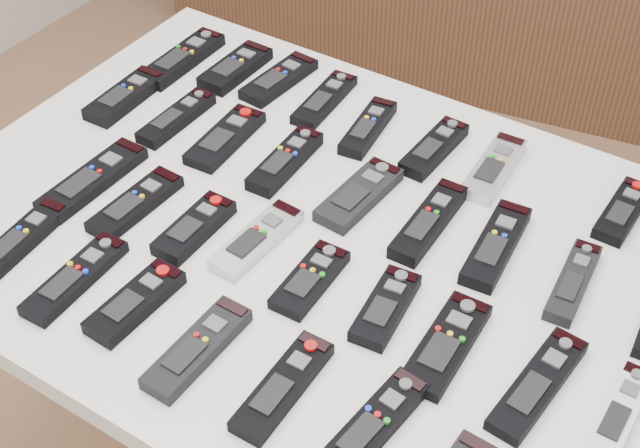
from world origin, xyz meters
The scene contains 32 objects.
table centered at (-0.07, 0.15, 0.72)m, with size 1.25×0.88×0.78m.
remote_0 centered at (-0.56, 0.41, 0.79)m, with size 0.06×0.20×0.02m, color black.
remote_1 centered at (-0.45, 0.44, 0.79)m, with size 0.06×0.16×0.02m, color black.
remote_2 centered at (-0.36, 0.45, 0.79)m, with size 0.06×0.17×0.02m, color black.
remote_3 centered at (-0.25, 0.45, 0.79)m, with size 0.05×0.17×0.02m, color black.
remote_4 centered at (-0.14, 0.41, 0.79)m, with size 0.05×0.16×0.02m, color black.
remote_5 centered at (-0.01, 0.42, 0.79)m, with size 0.05×0.16×0.02m, color black.
remote_6 centered at (0.10, 0.43, 0.79)m, with size 0.05×0.17×0.02m, color #B7B7BC.
remote_7 centered at (0.32, 0.44, 0.79)m, with size 0.05×0.15×0.02m, color black.
remote_9 centered at (-0.57, 0.25, 0.79)m, with size 0.06×0.17×0.02m, color black.
remote_10 centered at (-0.44, 0.25, 0.79)m, with size 0.05×0.17×0.02m, color black.
remote_11 centered at (-0.33, 0.25, 0.79)m, with size 0.06×0.18×0.02m, color black.
remote_12 centered at (-0.21, 0.25, 0.79)m, with size 0.05×0.17×0.02m, color black.
remote_13 centered at (-0.06, 0.25, 0.79)m, with size 0.06×0.17×0.02m, color black.
remote_14 centered at (0.07, 0.25, 0.79)m, with size 0.05×0.19×0.02m, color black.
remote_15 centered at (0.18, 0.26, 0.79)m, with size 0.05×0.19×0.02m, color black.
remote_16 centered at (0.31, 0.25, 0.79)m, with size 0.04×0.17×0.02m, color black.
remote_18 centered at (-0.45, 0.04, 0.79)m, with size 0.06×0.21×0.02m, color black.
remote_19 centered at (-0.35, 0.04, 0.79)m, with size 0.05×0.17×0.02m, color black.
remote_20 centered at (-0.23, 0.04, 0.79)m, with size 0.05×0.15×0.02m, color black.
remote_21 centered at (-0.14, 0.07, 0.79)m, with size 0.05×0.17×0.02m, color #B7B7BC.
remote_22 centered at (-0.02, 0.05, 0.79)m, with size 0.05×0.15×0.02m, color black.
remote_23 centered at (0.10, 0.06, 0.79)m, with size 0.05×0.15×0.02m, color black.
remote_24 centered at (0.20, 0.04, 0.79)m, with size 0.06×0.18×0.02m, color black.
remote_25 centered at (0.33, 0.05, 0.79)m, with size 0.05×0.20×0.02m, color black.
remote_26 centered at (0.44, 0.06, 0.79)m, with size 0.04×0.16×0.02m, color silver.
remote_28 centered at (-0.44, -0.12, 0.79)m, with size 0.05×0.18×0.02m, color black.
remote_29 centered at (-0.31, -0.14, 0.79)m, with size 0.05×0.18×0.02m, color black.
remote_30 centered at (-0.21, -0.13, 0.79)m, with size 0.06×0.16×0.02m, color black.
remote_31 centered at (-0.08, -0.15, 0.79)m, with size 0.05×0.18×0.02m, color black.
remote_32 centered at (0.06, -0.13, 0.79)m, with size 0.05×0.18×0.02m, color black.
remote_33 centered at (0.19, -0.12, 0.79)m, with size 0.05×0.19×0.02m, color black.
Camera 1 is at (0.48, -0.70, 1.74)m, focal length 50.00 mm.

